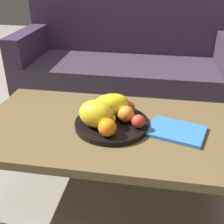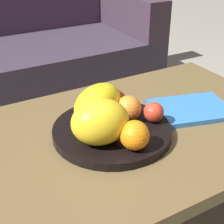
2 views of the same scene
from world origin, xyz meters
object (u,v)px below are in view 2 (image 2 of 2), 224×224
at_px(fruit_bowl, 112,131).
at_px(orange_front, 128,108).
at_px(banana_bunch, 101,113).
at_px(melon_large_front, 98,103).
at_px(apple_left, 116,100).
at_px(melon_smaller_beside, 100,122).
at_px(magazine, 191,109).
at_px(couch, 1,62).
at_px(orange_right, 135,135).
at_px(apple_front, 154,112).
at_px(coffee_table, 108,148).

height_order(fruit_bowl, orange_front, orange_front).
xyz_separation_m(fruit_bowl, banana_bunch, (-0.01, 0.05, 0.04)).
xyz_separation_m(melon_large_front, apple_left, (0.08, 0.03, -0.02)).
bearing_deg(melon_smaller_beside, melon_large_front, 66.02).
height_order(fruit_bowl, melon_large_front, melon_large_front).
height_order(melon_smaller_beside, magazine, melon_smaller_beside).
distance_m(couch, orange_right, 1.25).
bearing_deg(orange_front, apple_front, -35.67).
height_order(melon_large_front, melon_smaller_beside, melon_smaller_beside).
bearing_deg(banana_bunch, melon_large_front, 113.10).
height_order(coffee_table, orange_right, orange_right).
distance_m(fruit_bowl, apple_front, 0.13).
bearing_deg(couch, apple_left, -81.97).
distance_m(coffee_table, apple_front, 0.17).
bearing_deg(magazine, orange_front, -169.11).
distance_m(melon_large_front, orange_front, 0.09).
xyz_separation_m(apple_front, magazine, (0.17, 0.02, -0.05)).
height_order(couch, melon_large_front, couch).
height_order(orange_right, apple_front, orange_right).
relative_size(melon_large_front, melon_smaller_beside, 1.16).
bearing_deg(apple_left, melon_smaller_beside, -132.77).
relative_size(couch, fruit_bowl, 4.91).
relative_size(orange_front, banana_bunch, 0.51).
height_order(fruit_bowl, magazine, fruit_bowl).
xyz_separation_m(fruit_bowl, orange_right, (-0.00, -0.12, 0.05)).
bearing_deg(magazine, apple_front, -156.24).
relative_size(fruit_bowl, apple_left, 5.57).
distance_m(melon_smaller_beside, banana_bunch, 0.11).
bearing_deg(banana_bunch, apple_left, 30.33).
height_order(melon_large_front, apple_front, melon_large_front).
xyz_separation_m(fruit_bowl, melon_large_front, (-0.02, 0.06, 0.07)).
xyz_separation_m(orange_right, apple_front, (0.12, 0.09, -0.01)).
bearing_deg(orange_right, apple_left, 72.37).
height_order(melon_smaller_beside, apple_front, melon_smaller_beside).
bearing_deg(melon_large_front, orange_right, -84.83).
bearing_deg(orange_front, melon_smaller_beside, -154.07).
bearing_deg(coffee_table, apple_left, 48.38).
bearing_deg(melon_large_front, orange_front, -29.13).
bearing_deg(melon_smaller_beside, apple_left, 47.23).
bearing_deg(melon_large_front, fruit_bowl, -74.16).
relative_size(fruit_bowl, orange_front, 4.50).
distance_m(couch, apple_front, 1.18).
relative_size(apple_left, banana_bunch, 0.41).
bearing_deg(orange_right, apple_front, 35.34).
xyz_separation_m(melon_large_front, melon_smaller_beside, (-0.05, -0.11, 0.01)).
height_order(banana_bunch, magazine, banana_bunch).
distance_m(orange_front, apple_left, 0.08).
bearing_deg(apple_front, couch, 99.98).
bearing_deg(orange_right, melon_large_front, 95.17).
relative_size(orange_front, apple_left, 1.24).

